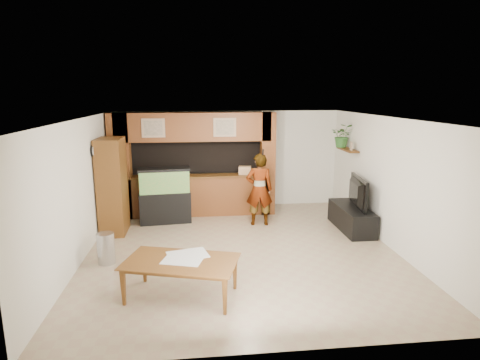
{
  "coord_description": "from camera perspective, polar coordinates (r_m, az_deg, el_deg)",
  "views": [
    {
      "loc": [
        -0.85,
        -7.46,
        3.06
      ],
      "look_at": [
        0.04,
        0.6,
        1.3
      ],
      "focal_mm": 30.0,
      "sensor_mm": 36.0,
      "label": 1
    }
  ],
  "objects": [
    {
      "name": "wall_left",
      "position": [
        7.96,
        -21.79,
        -1.42
      ],
      "size": [
        0.0,
        6.5,
        6.5
      ],
      "primitive_type": "plane",
      "rotation": [
        1.57,
        0.0,
        1.57
      ],
      "color": "silver",
      "rests_on": "floor"
    },
    {
      "name": "photo_frame",
      "position": [
        10.0,
        15.53,
        4.69
      ],
      "size": [
        0.05,
        0.15,
        0.2
      ],
      "primitive_type": "cube",
      "rotation": [
        0.0,
        0.0,
        -0.13
      ],
      "color": "tan",
      "rests_on": "wall_shelf"
    },
    {
      "name": "wall_right",
      "position": [
        8.58,
        20.54,
        -0.38
      ],
      "size": [
        0.0,
        6.5,
        6.5
      ],
      "primitive_type": "plane",
      "rotation": [
        1.57,
        0.0,
        -1.57
      ],
      "color": "silver",
      "rests_on": "floor"
    },
    {
      "name": "counter_box",
      "position": [
        10.17,
        0.69,
        1.38
      ],
      "size": [
        0.34,
        0.26,
        0.2
      ],
      "primitive_type": "cube",
      "rotation": [
        0.0,
        0.0,
        -0.18
      ],
      "color": "tan",
      "rests_on": "partition"
    },
    {
      "name": "wall_clock",
      "position": [
        8.8,
        -20.2,
        3.92
      ],
      "size": [
        0.05,
        0.25,
        0.25
      ],
      "color": "black",
      "rests_on": "wall_left"
    },
    {
      "name": "trash_can",
      "position": [
        7.81,
        -18.53,
        -9.2
      ],
      "size": [
        0.31,
        0.31,
        0.58
      ],
      "primitive_type": "cylinder",
      "color": "#B2B2B7",
      "rests_on": "floor"
    },
    {
      "name": "newspaper_b",
      "position": [
        6.41,
        -7.45,
        -10.47
      ],
      "size": [
        0.7,
        0.58,
        0.01
      ],
      "primitive_type": "cube",
      "rotation": [
        0.0,
        0.0,
        0.25
      ],
      "color": "silver",
      "rests_on": "dining_table"
    },
    {
      "name": "newspaper_a",
      "position": [
        6.24,
        -8.13,
        -11.15
      ],
      "size": [
        0.69,
        0.58,
        0.01
      ],
      "primitive_type": "cube",
      "rotation": [
        0.0,
        0.0,
        -0.29
      ],
      "color": "silver",
      "rests_on": "dining_table"
    },
    {
      "name": "pantry_cabinet",
      "position": [
        9.24,
        -17.68,
        -0.85
      ],
      "size": [
        0.53,
        0.86,
        2.11
      ],
      "primitive_type": "cube",
      "color": "brown",
      "rests_on": "floor"
    },
    {
      "name": "microphone",
      "position": [
        9.06,
        3.29,
        3.95
      ],
      "size": [
        0.04,
        0.1,
        0.16
      ],
      "primitive_type": "cylinder",
      "rotation": [
        0.44,
        0.0,
        0.0
      ],
      "color": "black",
      "rests_on": "person"
    },
    {
      "name": "tv_stand",
      "position": [
        9.55,
        15.58,
        -5.22
      ],
      "size": [
        0.58,
        1.59,
        0.53
      ],
      "primitive_type": "cube",
      "color": "black",
      "rests_on": "floor"
    },
    {
      "name": "person",
      "position": [
        9.38,
        2.76,
        -1.36
      ],
      "size": [
        0.65,
        0.46,
        1.71
      ],
      "primitive_type": "imported",
      "rotation": [
        0.0,
        0.0,
        3.06
      ],
      "color": "#9E8556",
      "rests_on": "floor"
    },
    {
      "name": "floor",
      "position": [
        8.11,
        0.2,
        -9.92
      ],
      "size": [
        6.5,
        6.5,
        0.0
      ],
      "primitive_type": "plane",
      "color": "tan",
      "rests_on": "ground"
    },
    {
      "name": "ceiling",
      "position": [
        7.52,
        0.21,
        8.75
      ],
      "size": [
        6.5,
        6.5,
        0.0
      ],
      "primitive_type": "plane",
      "color": "white",
      "rests_on": "wall_back"
    },
    {
      "name": "aquarium",
      "position": [
        9.74,
        -10.63,
        -2.26
      ],
      "size": [
        1.21,
        0.45,
        1.34
      ],
      "rotation": [
        0.0,
        0.0,
        0.1
      ],
      "color": "black",
      "rests_on": "floor"
    },
    {
      "name": "wall_back",
      "position": [
        10.89,
        -1.74,
        2.95
      ],
      "size": [
        6.0,
        0.0,
        6.0
      ],
      "primitive_type": "plane",
      "rotation": [
        1.57,
        0.0,
        0.0
      ],
      "color": "silver",
      "rests_on": "floor"
    },
    {
      "name": "wall_shelf",
      "position": [
        10.2,
        15.07,
        4.18
      ],
      "size": [
        0.25,
        0.9,
        0.04
      ],
      "primitive_type": "cube",
      "color": "brown",
      "rests_on": "wall_right"
    },
    {
      "name": "television",
      "position": [
        9.39,
        15.79,
        -1.66
      ],
      "size": [
        0.31,
        1.21,
        0.69
      ],
      "primitive_type": "imported",
      "rotation": [
        0.0,
        0.0,
        1.45
      ],
      "color": "black",
      "rests_on": "tv_stand"
    },
    {
      "name": "partition",
      "position": [
        10.25,
        -6.76,
        2.35
      ],
      "size": [
        4.2,
        0.99,
        2.6
      ],
      "color": "brown",
      "rests_on": "floor"
    },
    {
      "name": "potted_plant",
      "position": [
        10.45,
        14.39,
        6.14
      ],
      "size": [
        0.66,
        0.62,
        0.59
      ],
      "primitive_type": "imported",
      "rotation": [
        0.0,
        0.0,
        -0.36
      ],
      "color": "#2D6327",
      "rests_on": "wall_shelf"
    },
    {
      "name": "dining_table",
      "position": [
        6.31,
        -8.43,
        -13.86
      ],
      "size": [
        1.88,
        1.37,
        0.59
      ],
      "primitive_type": "imported",
      "rotation": [
        0.0,
        0.0,
        -0.28
      ],
      "color": "brown",
      "rests_on": "floor"
    }
  ]
}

